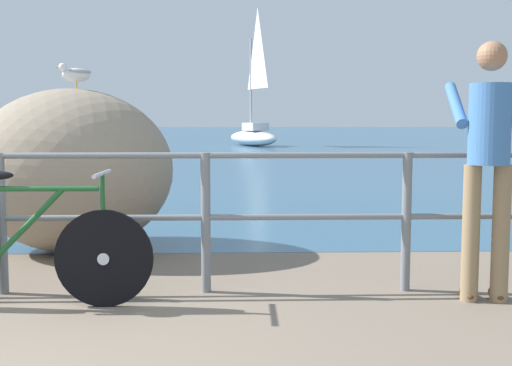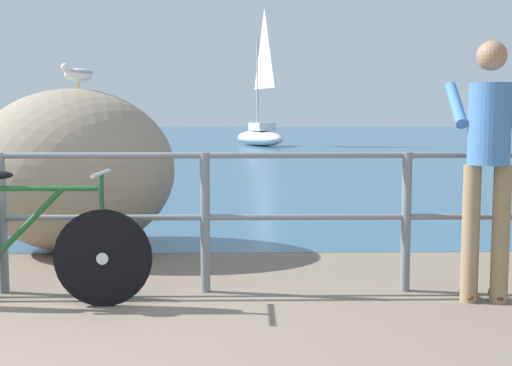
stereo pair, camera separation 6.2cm
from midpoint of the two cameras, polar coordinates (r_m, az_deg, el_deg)
name	(u,v)px [view 1 (the left image)]	position (r m, az deg, el deg)	size (l,w,h in m)	color
ground_plane	(188,156)	(22.84, -6.01, 2.34)	(120.00, 120.00, 0.10)	#756656
sea_surface	(215,135)	(51.10, -3.63, 4.25)	(120.00, 90.00, 0.01)	#2D5675
promenade_railing	(1,206)	(5.02, -21.74, -1.87)	(8.85, 0.07, 1.02)	slate
bicycle	(26,250)	(4.64, -19.80, -5.53)	(1.70, 0.48, 0.92)	black
person_at_railing	(488,158)	(4.72, 19.24, 2.05)	(0.51, 0.66, 1.78)	#8C7251
breakwater_boulder_main	(72,170)	(6.44, -16.03, 1.07)	(1.91, 1.71, 1.54)	gray
seagull	(76,74)	(6.44, -15.75, 9.20)	(0.34, 0.20, 0.23)	gold
sailboat	(253,130)	(30.06, -0.30, 4.61)	(2.85, 4.57, 6.16)	white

